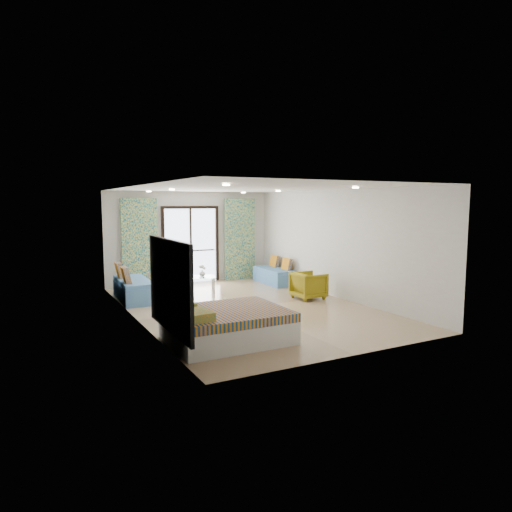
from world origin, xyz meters
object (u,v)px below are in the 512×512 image
armchair (309,284)px  coffee_table (203,278)px  daybed_right (274,275)px  daybed_left (133,289)px  bed (226,325)px

armchair → coffee_table: bearing=44.9°
coffee_table → daybed_right: bearing=7.0°
daybed_left → coffee_table: 1.86m
bed → coffee_table: coffee_table is taller
daybed_right → armchair: bearing=-96.6°
daybed_left → coffee_table: (1.85, 0.10, 0.10)m
daybed_left → armchair: bearing=-23.9°
bed → daybed_left: 4.17m
daybed_left → daybed_right: 4.25m
coffee_table → armchair: bearing=-44.4°
daybed_right → coffee_table: (-2.38, -0.29, 0.13)m
armchair → daybed_right: bearing=-9.2°
bed → coffee_table: (1.22, 4.22, 0.09)m
daybed_right → armchair: (-0.34, -2.28, 0.12)m
daybed_left → armchair: (3.89, -1.89, 0.08)m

